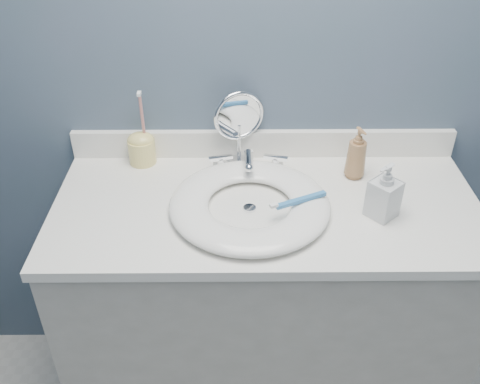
{
  "coord_description": "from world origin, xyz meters",
  "views": [
    {
      "loc": [
        -0.09,
        -0.26,
        1.78
      ],
      "look_at": [
        -0.08,
        0.94,
        0.94
      ],
      "focal_mm": 40.0,
      "sensor_mm": 36.0,
      "label": 1
    }
  ],
  "objects_px": {
    "makeup_mirror": "(239,124)",
    "soap_bottle_clear": "(385,191)",
    "toothbrush_holder": "(142,147)",
    "soap_bottle_amber": "(357,153)"
  },
  "relations": [
    {
      "from": "makeup_mirror",
      "to": "soap_bottle_clear",
      "type": "distance_m",
      "value": 0.49
    },
    {
      "from": "makeup_mirror",
      "to": "soap_bottle_clear",
      "type": "relative_size",
      "value": 1.48
    },
    {
      "from": "soap_bottle_clear",
      "to": "toothbrush_holder",
      "type": "xyz_separation_m",
      "value": [
        -0.7,
        0.28,
        -0.03
      ]
    },
    {
      "from": "soap_bottle_amber",
      "to": "toothbrush_holder",
      "type": "xyz_separation_m",
      "value": [
        -0.66,
        0.09,
        -0.03
      ]
    },
    {
      "from": "soap_bottle_amber",
      "to": "soap_bottle_clear",
      "type": "relative_size",
      "value": 1.01
    },
    {
      "from": "makeup_mirror",
      "to": "soap_bottle_clear",
      "type": "bearing_deg",
      "value": -56.1
    },
    {
      "from": "soap_bottle_clear",
      "to": "toothbrush_holder",
      "type": "relative_size",
      "value": 0.67
    },
    {
      "from": "makeup_mirror",
      "to": "toothbrush_holder",
      "type": "bearing_deg",
      "value": 162.78
    },
    {
      "from": "toothbrush_holder",
      "to": "soap_bottle_amber",
      "type": "bearing_deg",
      "value": -7.5
    },
    {
      "from": "soap_bottle_amber",
      "to": "toothbrush_holder",
      "type": "bearing_deg",
      "value": 152.61
    }
  ]
}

